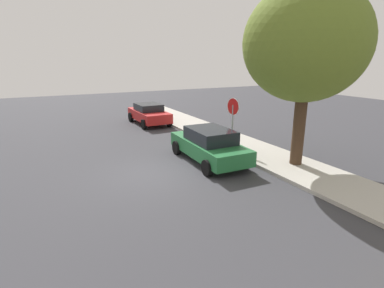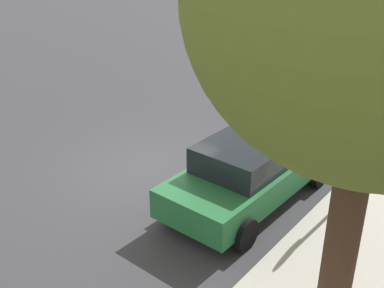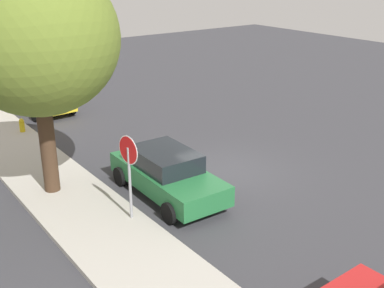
% 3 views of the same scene
% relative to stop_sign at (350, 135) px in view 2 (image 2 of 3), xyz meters
% --- Properties ---
extents(ground_plane, '(60.00, 60.00, 0.00)m').
position_rel_stop_sign_xyz_m(ground_plane, '(1.15, -4.36, -1.79)').
color(ground_plane, '#38383D').
extents(sidewalk_curb, '(32.00, 2.58, 0.14)m').
position_rel_stop_sign_xyz_m(sidewalk_curb, '(1.15, 0.90, -1.72)').
color(sidewalk_curb, '#B2ADA3').
rests_on(sidewalk_curb, ground_plane).
extents(stop_sign, '(0.81, 0.12, 2.59)m').
position_rel_stop_sign_xyz_m(stop_sign, '(0.00, 0.00, 0.00)').
color(stop_sign, gray).
rests_on(stop_sign, ground_plane).
extents(parked_car_green, '(4.46, 2.07, 1.48)m').
position_rel_stop_sign_xyz_m(parked_car_green, '(0.79, -1.74, -1.04)').
color(parked_car_green, '#236B38').
rests_on(parked_car_green, ground_plane).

